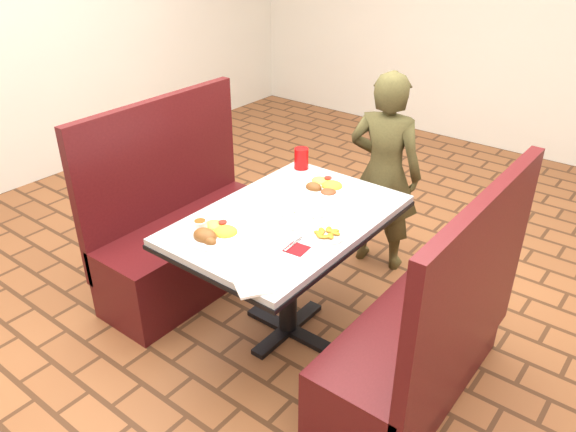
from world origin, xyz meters
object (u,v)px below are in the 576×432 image
object	(u,v)px
booth_bench_right	(422,345)
red_tumbler	(301,158)
diner_person	(384,173)
near_dinner_plate	(214,231)
booth_bench_left	(187,237)
dining_table	(288,232)
plantain_plate	(327,234)
far_dinner_plate	(324,185)

from	to	relation	value
booth_bench_right	red_tumbler	distance (m)	1.31
red_tumbler	diner_person	bearing A→B (deg)	53.07
diner_person	near_dinner_plate	distance (m)	1.35
booth_bench_right	near_dinner_plate	world-z (taller)	booth_bench_right
booth_bench_right	near_dinner_plate	bearing A→B (deg)	-158.46
booth_bench_left	near_dinner_plate	world-z (taller)	booth_bench_left
near_dinner_plate	red_tumbler	world-z (taller)	red_tumbler
dining_table	red_tumbler	distance (m)	0.62
dining_table	diner_person	size ratio (longest dim) A/B	0.93
booth_bench_left	red_tumbler	size ratio (longest dim) A/B	9.47
plantain_plate	dining_table	bearing A→B (deg)	170.41
far_dinner_plate	plantain_plate	world-z (taller)	far_dinner_plate
booth_bench_left	plantain_plate	bearing A→B (deg)	-2.44
far_dinner_plate	red_tumbler	xyz separation A→B (m)	(-0.27, 0.15, 0.04)
near_dinner_plate	far_dinner_plate	distance (m)	0.75
diner_person	red_tumbler	distance (m)	0.57
diner_person	red_tumbler	xyz separation A→B (m)	(-0.33, -0.44, 0.16)
diner_person	red_tumbler	world-z (taller)	diner_person
near_dinner_plate	far_dinner_plate	size ratio (longest dim) A/B	0.99
far_dinner_plate	plantain_plate	bearing A→B (deg)	-53.88
booth_bench_right	red_tumbler	bearing A→B (deg)	154.78
booth_bench_left	plantain_plate	distance (m)	1.15
dining_table	plantain_plate	world-z (taller)	plantain_plate
near_dinner_plate	plantain_plate	xyz separation A→B (m)	(0.42, 0.33, -0.02)
diner_person	far_dinner_plate	xyz separation A→B (m)	(-0.06, -0.59, 0.12)
diner_person	near_dinner_plate	size ratio (longest dim) A/B	4.59
booth_bench_right	far_dinner_plate	size ratio (longest dim) A/B	4.15
near_dinner_plate	red_tumbler	distance (m)	0.91
booth_bench_left	red_tumbler	distance (m)	0.86
booth_bench_right	diner_person	xyz separation A→B (m)	(-0.77, 0.96, 0.32)
near_dinner_plate	plantain_plate	distance (m)	0.54
near_dinner_plate	far_dinner_plate	world-z (taller)	near_dinner_plate
booth_bench_right	diner_person	world-z (taller)	diner_person
near_dinner_plate	far_dinner_plate	xyz separation A→B (m)	(0.12, 0.74, -0.00)
plantain_plate	red_tumbler	bearing A→B (deg)	135.48
booth_bench_left	plantain_plate	xyz separation A→B (m)	(1.07, -0.05, 0.43)
plantain_plate	near_dinner_plate	bearing A→B (deg)	-142.04
dining_table	near_dinner_plate	distance (m)	0.43
dining_table	near_dinner_plate	xyz separation A→B (m)	(-0.15, -0.38, 0.13)
booth_bench_left	booth_bench_right	bearing A→B (deg)	0.00
booth_bench_left	far_dinner_plate	size ratio (longest dim) A/B	4.15
dining_table	near_dinner_plate	size ratio (longest dim) A/B	4.26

